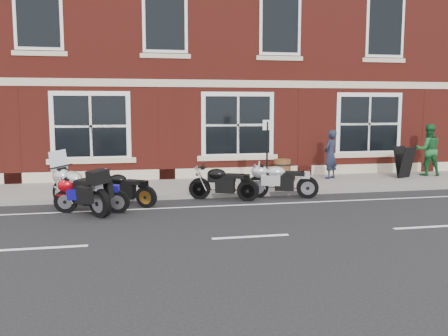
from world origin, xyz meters
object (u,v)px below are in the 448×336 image
at_px(moto_sport_black, 124,188).
at_px(a_board_sign, 404,162).
at_px(moto_touring_silver, 80,188).
at_px(moto_sport_silver, 281,180).
at_px(moto_sport_red, 90,193).
at_px(pedestrian_right, 428,150).
at_px(barrel_planter, 282,169).
at_px(parking_sign, 267,150).
at_px(moto_naked_black, 222,182).
at_px(pedestrian_left, 331,154).

bearing_deg(moto_sport_black, a_board_sign, -41.90).
distance_m(moto_touring_silver, moto_sport_silver, 5.60).
height_order(moto_sport_red, pedestrian_right, pedestrian_right).
xyz_separation_m(moto_touring_silver, barrel_planter, (6.48, 3.66, -0.16)).
xyz_separation_m(pedestrian_right, parking_sign, (-6.65, -1.93, 0.28)).
bearing_deg(moto_sport_black, moto_sport_red, 165.42).
distance_m(moto_sport_black, moto_naked_black, 2.73).
relative_size(moto_sport_black, moto_naked_black, 0.87).
bearing_deg(moto_sport_red, moto_sport_black, -34.52).
bearing_deg(moto_naked_black, moto_sport_red, 130.04).
relative_size(pedestrian_right, parking_sign, 0.89).
height_order(moto_sport_silver, pedestrian_right, pedestrian_right).
height_order(moto_touring_silver, moto_sport_red, moto_touring_silver).
distance_m(pedestrian_left, pedestrian_right, 3.79).
distance_m(moto_naked_black, parking_sign, 1.81).
height_order(moto_touring_silver, pedestrian_right, pedestrian_right).
bearing_deg(pedestrian_right, moto_sport_black, 27.81).
height_order(moto_sport_black, moto_sport_silver, moto_sport_silver).
relative_size(moto_sport_silver, barrel_planter, 2.92).
bearing_deg(barrel_planter, a_board_sign, -6.92).
height_order(moto_sport_red, moto_sport_black, same).
distance_m(moto_sport_red, moto_sport_silver, 5.36).
height_order(moto_sport_black, pedestrian_left, pedestrian_left).
height_order(pedestrian_left, barrel_planter, pedestrian_left).
xyz_separation_m(moto_touring_silver, moto_sport_black, (1.09, 0.64, -0.13)).
distance_m(moto_sport_red, moto_naked_black, 3.68).
distance_m(pedestrian_left, a_board_sign, 2.69).
bearing_deg(moto_touring_silver, parking_sign, -21.58).
distance_m(moto_sport_red, pedestrian_left, 8.65).
bearing_deg(moto_sport_red, barrel_planter, -45.10).
height_order(moto_touring_silver, a_board_sign, moto_touring_silver).
xyz_separation_m(pedestrian_left, pedestrian_right, (3.79, 0.03, 0.09)).
distance_m(moto_touring_silver, barrel_planter, 7.45).
xyz_separation_m(moto_sport_silver, parking_sign, (-0.24, 0.63, 0.81)).
bearing_deg(pedestrian_left, a_board_sign, 137.74).
bearing_deg(moto_sport_silver, parking_sign, 38.19).
bearing_deg(parking_sign, pedestrian_right, 5.09).
distance_m(moto_touring_silver, pedestrian_left, 8.84).
distance_m(moto_sport_red, a_board_sign, 11.04).
distance_m(moto_sport_silver, pedestrian_right, 6.92).
relative_size(moto_naked_black, pedestrian_left, 1.11).
xyz_separation_m(moto_sport_red, pedestrian_right, (11.68, 3.54, 0.57)).
bearing_deg(moto_sport_black, barrel_planter, -27.05).
bearing_deg(moto_naked_black, a_board_sign, -47.65).
height_order(moto_sport_silver, barrel_planter, moto_sport_silver).
distance_m(moto_sport_silver, parking_sign, 1.05).
height_order(barrel_planter, parking_sign, parking_sign).
bearing_deg(a_board_sign, moto_sport_red, 172.04).
xyz_separation_m(moto_sport_red, barrel_planter, (6.23, 3.76, -0.02)).
height_order(moto_sport_black, a_board_sign, a_board_sign).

